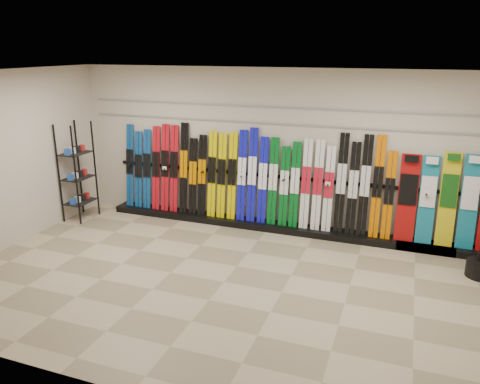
% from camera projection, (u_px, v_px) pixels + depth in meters
% --- Properties ---
extents(floor, '(8.00, 8.00, 0.00)m').
position_uv_depth(floor, '(224.00, 282.00, 6.95)').
color(floor, gray).
rests_on(floor, ground).
extents(back_wall, '(8.00, 0.00, 8.00)m').
position_uv_depth(back_wall, '(273.00, 150.00, 8.75)').
color(back_wall, beige).
rests_on(back_wall, floor).
extents(left_wall, '(0.00, 5.00, 5.00)m').
position_uv_depth(left_wall, '(2.00, 162.00, 7.82)').
color(left_wall, beige).
rests_on(left_wall, floor).
extents(ceiling, '(8.00, 8.00, 0.00)m').
position_uv_depth(ceiling, '(222.00, 75.00, 6.06)').
color(ceiling, silver).
rests_on(ceiling, back_wall).
extents(ski_rack_base, '(8.00, 0.40, 0.12)m').
position_uv_depth(ski_rack_base, '(280.00, 227.00, 8.91)').
color(ski_rack_base, black).
rests_on(ski_rack_base, floor).
extents(skis, '(5.37, 0.24, 1.81)m').
position_uv_depth(skis, '(247.00, 178.00, 8.91)').
color(skis, navy).
rests_on(skis, ski_rack_base).
extents(snowboards, '(1.59, 0.24, 1.58)m').
position_uv_depth(snowboards, '(447.00, 202.00, 7.80)').
color(snowboards, '#990C0C').
rests_on(snowboards, ski_rack_base).
extents(accessory_rack, '(0.40, 0.60, 1.95)m').
position_uv_depth(accessory_rack, '(77.00, 172.00, 9.28)').
color(accessory_rack, black).
rests_on(accessory_rack, floor).
extents(slatwall_rail_0, '(7.60, 0.02, 0.03)m').
position_uv_depth(slatwall_rail_0, '(273.00, 123.00, 8.58)').
color(slatwall_rail_0, gray).
rests_on(slatwall_rail_0, back_wall).
extents(slatwall_rail_1, '(7.60, 0.02, 0.03)m').
position_uv_depth(slatwall_rail_1, '(274.00, 107.00, 8.49)').
color(slatwall_rail_1, gray).
rests_on(slatwall_rail_1, back_wall).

